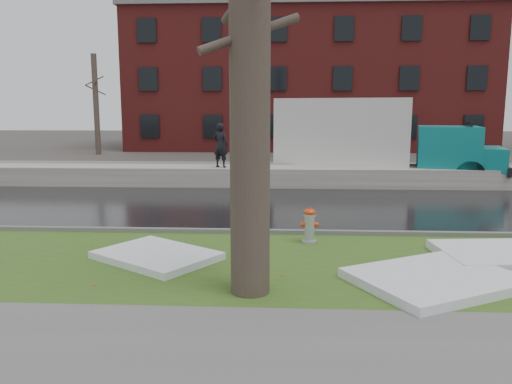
{
  "coord_description": "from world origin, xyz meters",
  "views": [
    {
      "loc": [
        0.21,
        -10.48,
        2.94
      ],
      "look_at": [
        -0.41,
        1.23,
        1.0
      ],
      "focal_mm": 35.0,
      "sensor_mm": 36.0,
      "label": 1
    }
  ],
  "objects_px": {
    "fire_hydrant": "(310,224)",
    "box_truck": "(370,138)",
    "worker": "(221,145)",
    "tree": "(250,39)"
  },
  "relations": [
    {
      "from": "tree",
      "to": "fire_hydrant",
      "type": "bearing_deg",
      "value": 70.1
    },
    {
      "from": "fire_hydrant",
      "to": "worker",
      "type": "relative_size",
      "value": 0.47
    },
    {
      "from": "fire_hydrant",
      "to": "tree",
      "type": "relative_size",
      "value": 0.1
    },
    {
      "from": "fire_hydrant",
      "to": "box_truck",
      "type": "bearing_deg",
      "value": 72.29
    },
    {
      "from": "fire_hydrant",
      "to": "box_truck",
      "type": "distance_m",
      "value": 10.32
    },
    {
      "from": "tree",
      "to": "worker",
      "type": "relative_size",
      "value": 4.6
    },
    {
      "from": "tree",
      "to": "box_truck",
      "type": "height_order",
      "value": "tree"
    },
    {
      "from": "tree",
      "to": "box_truck",
      "type": "xyz_separation_m",
      "value": [
        4.04,
        12.87,
        -2.18
      ]
    },
    {
      "from": "box_truck",
      "to": "fire_hydrant",
      "type": "bearing_deg",
      "value": -93.34
    },
    {
      "from": "fire_hydrant",
      "to": "box_truck",
      "type": "height_order",
      "value": "box_truck"
    }
  ]
}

